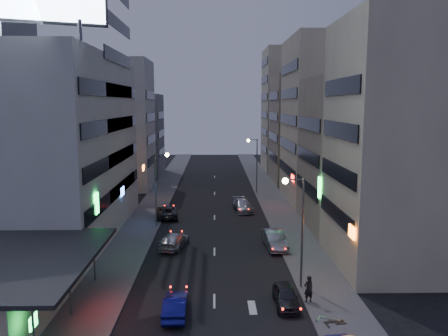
{
  "coord_description": "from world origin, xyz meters",
  "views": [
    {
      "loc": [
        0.08,
        -24.0,
        13.28
      ],
      "look_at": [
        0.98,
        19.21,
        6.9
      ],
      "focal_mm": 35.0,
      "sensor_mm": 36.0,
      "label": 1
    }
  ],
  "objects_px": {
    "parked_car_right_far": "(243,205)",
    "road_car_blue": "(176,305)",
    "person": "(308,289)",
    "scooter_silver_a": "(355,327)",
    "scooter_blue": "(346,324)",
    "parked_car_right_near": "(286,296)",
    "scooter_silver_b": "(341,311)",
    "road_car_silver": "(174,240)",
    "parked_car_left": "(167,212)",
    "scooter_black_b": "(343,311)",
    "parked_car_right_mid": "(275,239)"
  },
  "relations": [
    {
      "from": "parked_car_right_far",
      "to": "road_car_blue",
      "type": "height_order",
      "value": "parked_car_right_far"
    },
    {
      "from": "person",
      "to": "scooter_silver_a",
      "type": "height_order",
      "value": "person"
    },
    {
      "from": "scooter_silver_a",
      "to": "scooter_blue",
      "type": "xyz_separation_m",
      "value": [
        -0.42,
        0.24,
        0.08
      ]
    },
    {
      "from": "person",
      "to": "parked_car_right_far",
      "type": "bearing_deg",
      "value": -102.55
    },
    {
      "from": "parked_car_right_near",
      "to": "road_car_blue",
      "type": "bearing_deg",
      "value": -170.34
    },
    {
      "from": "scooter_silver_b",
      "to": "parked_car_right_far",
      "type": "bearing_deg",
      "value": 33.44
    },
    {
      "from": "parked_car_right_far",
      "to": "road_car_silver",
      "type": "xyz_separation_m",
      "value": [
        -7.27,
        -13.85,
        -0.04
      ]
    },
    {
      "from": "parked_car_left",
      "to": "parked_car_right_far",
      "type": "distance_m",
      "value": 9.59
    },
    {
      "from": "parked_car_right_near",
      "to": "scooter_silver_a",
      "type": "bearing_deg",
      "value": -50.89
    },
    {
      "from": "parked_car_left",
      "to": "road_car_blue",
      "type": "bearing_deg",
      "value": 89.64
    },
    {
      "from": "road_car_silver",
      "to": "person",
      "type": "relative_size",
      "value": 2.57
    },
    {
      "from": "parked_car_right_far",
      "to": "scooter_silver_b",
      "type": "xyz_separation_m",
      "value": [
        4.27,
        -28.11,
        0.01
      ]
    },
    {
      "from": "scooter_black_b",
      "to": "parked_car_right_near",
      "type": "bearing_deg",
      "value": 45.12
    },
    {
      "from": "parked_car_right_mid",
      "to": "person",
      "type": "xyz_separation_m",
      "value": [
        0.7,
        -11.47,
        0.24
      ]
    },
    {
      "from": "scooter_blue",
      "to": "scooter_black_b",
      "type": "height_order",
      "value": "scooter_blue"
    },
    {
      "from": "scooter_blue",
      "to": "scooter_silver_b",
      "type": "height_order",
      "value": "scooter_silver_b"
    },
    {
      "from": "parked_car_right_mid",
      "to": "person",
      "type": "distance_m",
      "value": 11.49
    },
    {
      "from": "scooter_blue",
      "to": "scooter_silver_b",
      "type": "distance_m",
      "value": 1.56
    },
    {
      "from": "road_car_silver",
      "to": "scooter_blue",
      "type": "bearing_deg",
      "value": 138.43
    },
    {
      "from": "parked_car_left",
      "to": "road_car_blue",
      "type": "xyz_separation_m",
      "value": [
        3.15,
        -24.05,
        -0.03
      ]
    },
    {
      "from": "parked_car_right_near",
      "to": "scooter_silver_a",
      "type": "distance_m",
      "value": 5.26
    },
    {
      "from": "person",
      "to": "scooter_silver_a",
      "type": "bearing_deg",
      "value": 93.18
    },
    {
      "from": "scooter_silver_b",
      "to": "person",
      "type": "bearing_deg",
      "value": 55.17
    },
    {
      "from": "scooter_silver_a",
      "to": "scooter_blue",
      "type": "height_order",
      "value": "scooter_blue"
    },
    {
      "from": "person",
      "to": "road_car_blue",
      "type": "bearing_deg",
      "value": -9.34
    },
    {
      "from": "parked_car_right_mid",
      "to": "parked_car_right_far",
      "type": "height_order",
      "value": "parked_car_right_mid"
    },
    {
      "from": "parked_car_right_near",
      "to": "person",
      "type": "height_order",
      "value": "person"
    },
    {
      "from": "person",
      "to": "scooter_silver_b",
      "type": "xyz_separation_m",
      "value": [
        1.49,
        -2.55,
        -0.3
      ]
    },
    {
      "from": "parked_car_left",
      "to": "scooter_silver_b",
      "type": "relative_size",
      "value": 2.52
    },
    {
      "from": "person",
      "to": "scooter_silver_b",
      "type": "bearing_deg",
      "value": 101.62
    },
    {
      "from": "parked_car_right_mid",
      "to": "scooter_silver_a",
      "type": "height_order",
      "value": "parked_car_right_mid"
    },
    {
      "from": "parked_car_left",
      "to": "scooter_silver_b",
      "type": "height_order",
      "value": "parked_car_left"
    },
    {
      "from": "scooter_black_b",
      "to": "parked_car_left",
      "type": "bearing_deg",
      "value": 19.3
    },
    {
      "from": "road_car_silver",
      "to": "scooter_black_b",
      "type": "height_order",
      "value": "road_car_silver"
    },
    {
      "from": "road_car_silver",
      "to": "scooter_silver_a",
      "type": "bearing_deg",
      "value": 139.01
    },
    {
      "from": "parked_car_right_near",
      "to": "scooter_blue",
      "type": "relative_size",
      "value": 1.9
    },
    {
      "from": "person",
      "to": "scooter_black_b",
      "type": "relative_size",
      "value": 0.96
    },
    {
      "from": "road_car_blue",
      "to": "road_car_silver",
      "type": "relative_size",
      "value": 0.87
    },
    {
      "from": "parked_car_right_far",
      "to": "scooter_silver_a",
      "type": "bearing_deg",
      "value": -89.18
    },
    {
      "from": "parked_car_right_near",
      "to": "scooter_blue",
      "type": "distance_m",
      "value": 4.81
    },
    {
      "from": "scooter_black_b",
      "to": "scooter_silver_b",
      "type": "height_order",
      "value": "scooter_silver_b"
    },
    {
      "from": "parked_car_right_near",
      "to": "parked_car_left",
      "type": "height_order",
      "value": "parked_car_left"
    },
    {
      "from": "parked_car_left",
      "to": "scooter_black_b",
      "type": "xyz_separation_m",
      "value": [
        13.51,
        -25.15,
        -0.0
      ]
    },
    {
      "from": "parked_car_right_far",
      "to": "road_car_blue",
      "type": "xyz_separation_m",
      "value": [
        -5.97,
        -27.02,
        -0.05
      ]
    },
    {
      "from": "parked_car_right_far",
      "to": "road_car_silver",
      "type": "distance_m",
      "value": 15.64
    },
    {
      "from": "person",
      "to": "scooter_silver_b",
      "type": "relative_size",
      "value": 0.91
    },
    {
      "from": "parked_car_right_near",
      "to": "road_car_silver",
      "type": "xyz_separation_m",
      "value": [
        -8.5,
        11.97,
        0.04
      ]
    },
    {
      "from": "parked_car_right_mid",
      "to": "parked_car_right_far",
      "type": "distance_m",
      "value": 14.25
    },
    {
      "from": "road_car_silver",
      "to": "parked_car_right_near",
      "type": "bearing_deg",
      "value": 138.08
    },
    {
      "from": "parked_car_right_mid",
      "to": "scooter_blue",
      "type": "xyz_separation_m",
      "value": [
        2.03,
        -15.57,
        -0.07
      ]
    }
  ]
}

